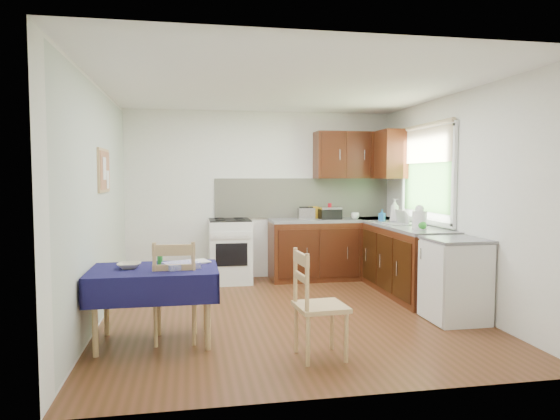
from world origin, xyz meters
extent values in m
plane|color=#502E15|center=(0.00, 0.00, 0.00)|extent=(4.20, 4.20, 0.00)
cube|color=white|center=(0.00, 0.00, 2.50)|extent=(4.00, 4.20, 0.02)
cube|color=white|center=(0.00, 2.10, 1.25)|extent=(4.00, 0.02, 2.50)
cube|color=white|center=(0.00, -2.10, 1.25)|extent=(4.00, 0.02, 2.50)
cube|color=silver|center=(-2.00, 0.00, 1.25)|extent=(0.02, 4.20, 2.50)
cube|color=white|center=(2.00, 0.00, 1.25)|extent=(0.02, 4.20, 2.50)
cube|color=black|center=(1.05, 1.80, 0.43)|extent=(1.90, 0.60, 0.86)
cube|color=black|center=(1.70, 0.65, 0.43)|extent=(0.60, 1.70, 0.86)
cube|color=slate|center=(1.05, 1.80, 0.88)|extent=(1.90, 0.60, 0.04)
cube|color=slate|center=(1.70, 0.65, 0.88)|extent=(0.60, 1.70, 0.04)
cube|color=slate|center=(1.70, 1.80, 0.88)|extent=(0.60, 0.60, 0.04)
cube|color=beige|center=(0.65, 2.08, 1.20)|extent=(2.70, 0.02, 0.60)
cube|color=black|center=(1.40, 1.93, 1.85)|extent=(1.20, 0.35, 0.70)
cube|color=black|center=(1.82, 1.50, 1.85)|extent=(0.35, 0.50, 0.70)
cube|color=white|center=(-0.50, 1.80, 0.45)|extent=(0.60, 0.60, 0.90)
cube|color=black|center=(-0.50, 1.80, 0.91)|extent=(0.58, 0.58, 0.02)
cube|color=black|center=(-0.50, 1.50, 0.45)|extent=(0.44, 0.01, 0.32)
cube|color=#315D26|center=(1.99, 0.70, 1.50)|extent=(0.01, 1.40, 0.85)
cube|color=white|center=(1.97, 0.70, 2.15)|extent=(0.04, 1.48, 0.06)
cube|color=white|center=(1.97, 0.70, 0.95)|extent=(0.04, 1.48, 0.06)
cube|color=#C6B289|center=(1.96, 0.70, 1.93)|extent=(0.02, 1.36, 0.44)
cube|color=white|center=(1.70, -0.55, 0.42)|extent=(0.55, 0.58, 0.85)
cube|color=slate|center=(1.70, -0.55, 0.87)|extent=(0.58, 0.60, 0.03)
cube|color=tan|center=(-1.98, 0.30, 1.60)|extent=(0.02, 0.62, 0.47)
cube|color=#AE6A49|center=(-1.96, 0.30, 1.60)|extent=(0.01, 0.56, 0.41)
cube|color=white|center=(-1.95, 0.22, 1.62)|extent=(0.00, 0.18, 0.24)
cube|color=white|center=(-1.95, 0.42, 1.50)|extent=(0.00, 0.15, 0.20)
cube|color=#120F3E|center=(-1.39, -0.69, 0.68)|extent=(1.11, 0.74, 0.03)
cube|color=#120F3E|center=(-1.39, -1.07, 0.57)|extent=(1.15, 0.02, 0.26)
cube|color=#120F3E|center=(-1.39, -0.31, 0.57)|extent=(1.15, 0.02, 0.26)
cube|color=#120F3E|center=(-1.96, -0.69, 0.57)|extent=(0.02, 0.78, 0.26)
cube|color=#120F3E|center=(-0.82, -0.69, 0.57)|extent=(0.02, 0.78, 0.26)
cylinder|color=tan|center=(-1.87, -0.98, 0.33)|extent=(0.05, 0.05, 0.67)
cylinder|color=tan|center=(-0.91, -0.98, 0.33)|extent=(0.05, 0.05, 0.67)
cylinder|color=tan|center=(-1.87, -0.40, 0.33)|extent=(0.05, 0.05, 0.67)
cylinder|color=tan|center=(-0.91, -0.40, 0.33)|extent=(0.05, 0.05, 0.67)
cube|color=tan|center=(-1.20, -0.66, 0.45)|extent=(0.43, 0.43, 0.04)
cube|color=tan|center=(-1.21, -0.84, 0.80)|extent=(0.38, 0.04, 0.30)
cylinder|color=tan|center=(-1.03, -0.49, 0.23)|extent=(0.04, 0.04, 0.45)
cylinder|color=tan|center=(-1.37, -0.48, 0.23)|extent=(0.04, 0.04, 0.45)
cylinder|color=tan|center=(-1.04, -0.83, 0.23)|extent=(0.04, 0.04, 0.45)
cylinder|color=tan|center=(-1.38, -0.82, 0.23)|extent=(0.04, 0.04, 0.45)
cube|color=tan|center=(0.02, -1.33, 0.44)|extent=(0.44, 0.44, 0.04)
cube|color=tan|center=(-0.16, -1.35, 0.78)|extent=(0.06, 0.37, 0.29)
cylinder|color=tan|center=(0.20, -1.48, 0.22)|extent=(0.04, 0.04, 0.44)
cylinder|color=tan|center=(0.17, -1.15, 0.22)|extent=(0.04, 0.04, 0.44)
cylinder|color=tan|center=(-0.13, -1.51, 0.22)|extent=(0.04, 0.04, 0.44)
cylinder|color=tan|center=(-0.16, -1.18, 0.22)|extent=(0.04, 0.04, 0.44)
cube|color=#B2B2B6|center=(0.63, 1.79, 0.98)|extent=(0.24, 0.15, 0.17)
cube|color=black|center=(0.63, 1.79, 1.08)|extent=(0.20, 0.02, 0.02)
cube|color=black|center=(0.98, 1.78, 0.97)|extent=(0.31, 0.27, 0.14)
cube|color=#B2B2B6|center=(0.98, 1.78, 1.06)|extent=(0.31, 0.27, 0.03)
cylinder|color=#AD0D1B|center=(0.96, 1.69, 1.02)|extent=(0.05, 0.05, 0.24)
cube|color=gold|center=(0.76, 1.94, 0.99)|extent=(0.15, 0.12, 0.18)
cube|color=#97979C|center=(1.67, 0.77, 0.91)|extent=(0.42, 0.32, 0.02)
cylinder|color=white|center=(1.67, 0.77, 1.00)|extent=(0.05, 0.20, 0.20)
cylinder|color=white|center=(1.66, 0.23, 1.01)|extent=(0.17, 0.17, 0.22)
sphere|color=white|center=(1.66, 0.23, 1.14)|extent=(0.11, 0.11, 0.11)
imported|color=white|center=(1.35, 1.69, 0.95)|extent=(0.13, 0.13, 0.09)
imported|color=white|center=(1.67, 1.00, 1.06)|extent=(0.18, 0.18, 0.33)
imported|color=#1D60AD|center=(1.61, 1.29, 0.98)|extent=(0.11, 0.11, 0.17)
imported|color=green|center=(1.66, 0.18, 0.98)|extent=(0.17, 0.17, 0.16)
imported|color=beige|center=(-1.61, -0.66, 0.72)|extent=(0.23, 0.23, 0.05)
imported|color=white|center=(-1.04, -0.47, 0.70)|extent=(0.22, 0.26, 0.02)
cylinder|color=green|center=(-1.35, -0.51, 0.75)|extent=(0.05, 0.05, 0.10)
cube|color=navy|center=(-1.14, -0.72, 0.72)|extent=(0.37, 0.33, 0.05)
camera|label=1|loc=(-1.06, -5.35, 1.55)|focal=32.00mm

